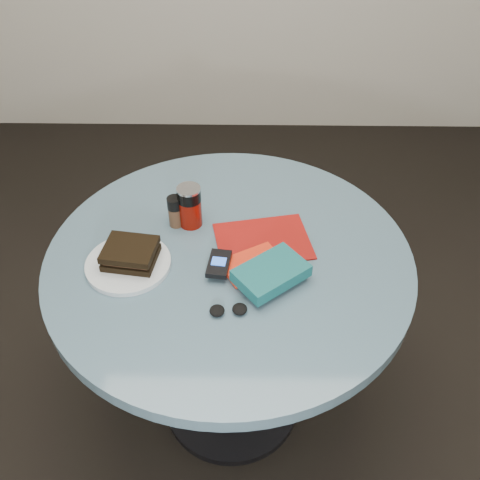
{
  "coord_description": "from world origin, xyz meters",
  "views": [
    {
      "loc": [
        0.05,
        -1.06,
        1.75
      ],
      "look_at": [
        0.03,
        0.0,
        0.8
      ],
      "focal_mm": 40.0,
      "sensor_mm": 36.0,
      "label": 1
    }
  ],
  "objects_px": {
    "mp3_player": "(219,264)",
    "novel": "(271,273)",
    "table": "(230,294)",
    "plate": "(128,264)",
    "red_book": "(252,264)",
    "soda_can": "(190,206)",
    "pepper_grinder": "(175,211)",
    "sandwich": "(130,253)",
    "headphones": "(228,310)",
    "magazine": "(263,241)"
  },
  "relations": [
    {
      "from": "table",
      "to": "red_book",
      "type": "height_order",
      "value": "red_book"
    },
    {
      "from": "table",
      "to": "red_book",
      "type": "xyz_separation_m",
      "value": [
        0.06,
        -0.05,
        0.17
      ]
    },
    {
      "from": "plate",
      "to": "mp3_player",
      "type": "height_order",
      "value": "mp3_player"
    },
    {
      "from": "mp3_player",
      "to": "headphones",
      "type": "xyz_separation_m",
      "value": [
        0.03,
        -0.14,
        -0.02
      ]
    },
    {
      "from": "soda_can",
      "to": "novel",
      "type": "relative_size",
      "value": 0.71
    },
    {
      "from": "sandwich",
      "to": "novel",
      "type": "relative_size",
      "value": 0.84
    },
    {
      "from": "sandwich",
      "to": "headphones",
      "type": "relative_size",
      "value": 1.55
    },
    {
      "from": "table",
      "to": "magazine",
      "type": "height_order",
      "value": "magazine"
    },
    {
      "from": "table",
      "to": "plate",
      "type": "relative_size",
      "value": 4.43
    },
    {
      "from": "novel",
      "to": "mp3_player",
      "type": "bearing_deg",
      "value": 124.78
    },
    {
      "from": "pepper_grinder",
      "to": "red_book",
      "type": "height_order",
      "value": "pepper_grinder"
    },
    {
      "from": "table",
      "to": "soda_can",
      "type": "distance_m",
      "value": 0.28
    },
    {
      "from": "red_book",
      "to": "novel",
      "type": "relative_size",
      "value": 0.88
    },
    {
      "from": "table",
      "to": "pepper_grinder",
      "type": "bearing_deg",
      "value": 142.39
    },
    {
      "from": "novel",
      "to": "plate",
      "type": "bearing_deg",
      "value": 133.51
    },
    {
      "from": "plate",
      "to": "pepper_grinder",
      "type": "distance_m",
      "value": 0.21
    },
    {
      "from": "soda_can",
      "to": "mp3_player",
      "type": "distance_m",
      "value": 0.21
    },
    {
      "from": "sandwich",
      "to": "pepper_grinder",
      "type": "xyz_separation_m",
      "value": [
        0.1,
        0.16,
        0.01
      ]
    },
    {
      "from": "soda_can",
      "to": "headphones",
      "type": "height_order",
      "value": "soda_can"
    },
    {
      "from": "headphones",
      "to": "mp3_player",
      "type": "bearing_deg",
      "value": 101.39
    },
    {
      "from": "soda_can",
      "to": "novel",
      "type": "xyz_separation_m",
      "value": [
        0.22,
        -0.23,
        -0.03
      ]
    },
    {
      "from": "plate",
      "to": "magazine",
      "type": "xyz_separation_m",
      "value": [
        0.36,
        0.1,
        -0.0
      ]
    },
    {
      "from": "magazine",
      "to": "headphones",
      "type": "relative_size",
      "value": 2.68
    },
    {
      "from": "table",
      "to": "pepper_grinder",
      "type": "distance_m",
      "value": 0.29
    },
    {
      "from": "mp3_player",
      "to": "sandwich",
      "type": "bearing_deg",
      "value": 174.6
    },
    {
      "from": "red_book",
      "to": "headphones",
      "type": "bearing_deg",
      "value": -139.64
    },
    {
      "from": "table",
      "to": "sandwich",
      "type": "xyz_separation_m",
      "value": [
        -0.26,
        -0.04,
        0.2
      ]
    },
    {
      "from": "soda_can",
      "to": "red_book",
      "type": "bearing_deg",
      "value": -44.96
    },
    {
      "from": "novel",
      "to": "soda_can",
      "type": "bearing_deg",
      "value": 95.9
    },
    {
      "from": "plate",
      "to": "pepper_grinder",
      "type": "height_order",
      "value": "pepper_grinder"
    },
    {
      "from": "magazine",
      "to": "mp3_player",
      "type": "relative_size",
      "value": 2.51
    },
    {
      "from": "pepper_grinder",
      "to": "novel",
      "type": "relative_size",
      "value": 0.54
    },
    {
      "from": "plate",
      "to": "soda_can",
      "type": "relative_size",
      "value": 1.78
    },
    {
      "from": "red_book",
      "to": "headphones",
      "type": "relative_size",
      "value": 1.62
    },
    {
      "from": "table",
      "to": "sandwich",
      "type": "distance_m",
      "value": 0.33
    },
    {
      "from": "table",
      "to": "magazine",
      "type": "bearing_deg",
      "value": 27.98
    },
    {
      "from": "sandwich",
      "to": "pepper_grinder",
      "type": "bearing_deg",
      "value": 58.24
    },
    {
      "from": "table",
      "to": "pepper_grinder",
      "type": "relative_size",
      "value": 10.45
    },
    {
      "from": "table",
      "to": "novel",
      "type": "relative_size",
      "value": 5.63
    },
    {
      "from": "red_book",
      "to": "table",
      "type": "bearing_deg",
      "value": 111.52
    },
    {
      "from": "mp3_player",
      "to": "headphones",
      "type": "height_order",
      "value": "mp3_player"
    },
    {
      "from": "table",
      "to": "sandwich",
      "type": "height_order",
      "value": "sandwich"
    },
    {
      "from": "soda_can",
      "to": "pepper_grinder",
      "type": "xyz_separation_m",
      "value": [
        -0.04,
        -0.01,
        -0.01
      ]
    },
    {
      "from": "mp3_player",
      "to": "novel",
      "type": "bearing_deg",
      "value": -17.16
    },
    {
      "from": "pepper_grinder",
      "to": "magazine",
      "type": "bearing_deg",
      "value": -15.79
    },
    {
      "from": "plate",
      "to": "red_book",
      "type": "xyz_separation_m",
      "value": [
        0.33,
        -0.0,
        0.0
      ]
    },
    {
      "from": "headphones",
      "to": "sandwich",
      "type": "bearing_deg",
      "value": 147.72
    },
    {
      "from": "pepper_grinder",
      "to": "mp3_player",
      "type": "bearing_deg",
      "value": -54.65
    },
    {
      "from": "magazine",
      "to": "red_book",
      "type": "bearing_deg",
      "value": -117.49
    },
    {
      "from": "red_book",
      "to": "plate",
      "type": "bearing_deg",
      "value": 150.69
    }
  ]
}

